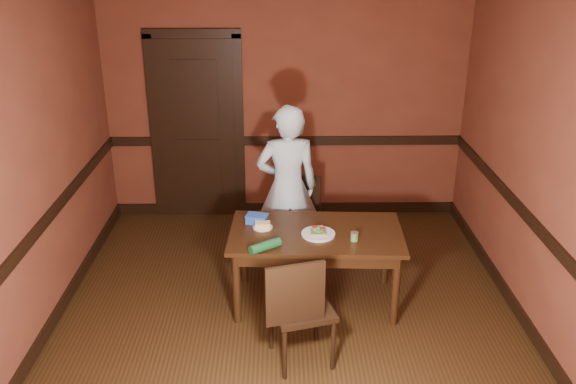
{
  "coord_description": "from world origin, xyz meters",
  "views": [
    {
      "loc": [
        -0.07,
        -4.4,
        3.03
      ],
      "look_at": [
        0.0,
        0.35,
        1.05
      ],
      "focal_mm": 38.0,
      "sensor_mm": 36.0,
      "label": 1
    }
  ],
  "objects_px": {
    "cheese_saucer": "(263,226)",
    "chair_near": "(302,307)",
    "sandwich_plate": "(318,233)",
    "dining_table": "(315,267)",
    "chair_far": "(307,219)",
    "person": "(287,188)",
    "food_tub": "(257,219)",
    "sauce_jar": "(354,236)"
  },
  "relations": [
    {
      "from": "chair_far",
      "to": "dining_table",
      "type": "bearing_deg",
      "value": -71.41
    },
    {
      "from": "dining_table",
      "to": "sauce_jar",
      "type": "xyz_separation_m",
      "value": [
        0.31,
        -0.18,
        0.39
      ]
    },
    {
      "from": "sauce_jar",
      "to": "person",
      "type": "bearing_deg",
      "value": 121.68
    },
    {
      "from": "chair_near",
      "to": "cheese_saucer",
      "type": "relative_size",
      "value": 5.48
    },
    {
      "from": "sandwich_plate",
      "to": "food_tub",
      "type": "distance_m",
      "value": 0.58
    },
    {
      "from": "chair_near",
      "to": "food_tub",
      "type": "xyz_separation_m",
      "value": [
        -0.36,
        1.0,
        0.27
      ]
    },
    {
      "from": "person",
      "to": "cheese_saucer",
      "type": "distance_m",
      "value": 0.68
    },
    {
      "from": "chair_near",
      "to": "cheese_saucer",
      "type": "distance_m",
      "value": 0.98
    },
    {
      "from": "cheese_saucer",
      "to": "food_tub",
      "type": "xyz_separation_m",
      "value": [
        -0.05,
        0.1,
        0.02
      ]
    },
    {
      "from": "dining_table",
      "to": "sauce_jar",
      "type": "relative_size",
      "value": 19.16
    },
    {
      "from": "person",
      "to": "food_tub",
      "type": "bearing_deg",
      "value": 56.22
    },
    {
      "from": "chair_near",
      "to": "sauce_jar",
      "type": "distance_m",
      "value": 0.83
    },
    {
      "from": "chair_far",
      "to": "cheese_saucer",
      "type": "xyz_separation_m",
      "value": [
        -0.43,
        -0.78,
        0.3
      ]
    },
    {
      "from": "chair_far",
      "to": "chair_near",
      "type": "bearing_deg",
      "value": -77.79
    },
    {
      "from": "chair_far",
      "to": "sauce_jar",
      "type": "height_order",
      "value": "chair_far"
    },
    {
      "from": "dining_table",
      "to": "chair_far",
      "type": "height_order",
      "value": "chair_far"
    },
    {
      "from": "chair_far",
      "to": "person",
      "type": "height_order",
      "value": "person"
    },
    {
      "from": "person",
      "to": "sandwich_plate",
      "type": "relative_size",
      "value": 5.66
    },
    {
      "from": "chair_far",
      "to": "cheese_saucer",
      "type": "height_order",
      "value": "chair_far"
    },
    {
      "from": "dining_table",
      "to": "person",
      "type": "distance_m",
      "value": 0.89
    },
    {
      "from": "dining_table",
      "to": "person",
      "type": "relative_size",
      "value": 0.91
    },
    {
      "from": "person",
      "to": "sauce_jar",
      "type": "bearing_deg",
      "value": 115.33
    },
    {
      "from": "chair_near",
      "to": "chair_far",
      "type": "bearing_deg",
      "value": -109.65
    },
    {
      "from": "dining_table",
      "to": "person",
      "type": "xyz_separation_m",
      "value": [
        -0.24,
        0.71,
        0.47
      ]
    },
    {
      "from": "chair_far",
      "to": "food_tub",
      "type": "relative_size",
      "value": 3.88
    },
    {
      "from": "sandwich_plate",
      "to": "cheese_saucer",
      "type": "xyz_separation_m",
      "value": [
        -0.48,
        0.14,
        0.0
      ]
    },
    {
      "from": "chair_far",
      "to": "person",
      "type": "xyz_separation_m",
      "value": [
        -0.2,
        -0.14,
        0.4
      ]
    },
    {
      "from": "dining_table",
      "to": "cheese_saucer",
      "type": "relative_size",
      "value": 8.67
    },
    {
      "from": "chair_near",
      "to": "sandwich_plate",
      "type": "distance_m",
      "value": 0.81
    },
    {
      "from": "chair_far",
      "to": "chair_near",
      "type": "relative_size",
      "value": 0.88
    },
    {
      "from": "sandwich_plate",
      "to": "food_tub",
      "type": "bearing_deg",
      "value": 155.09
    },
    {
      "from": "dining_table",
      "to": "sandwich_plate",
      "type": "height_order",
      "value": "sandwich_plate"
    },
    {
      "from": "cheese_saucer",
      "to": "chair_near",
      "type": "bearing_deg",
      "value": -70.79
    },
    {
      "from": "dining_table",
      "to": "chair_far",
      "type": "bearing_deg",
      "value": 94.94
    },
    {
      "from": "chair_far",
      "to": "cheese_saucer",
      "type": "distance_m",
      "value": 0.94
    },
    {
      "from": "person",
      "to": "sauce_jar",
      "type": "relative_size",
      "value": 21.06
    },
    {
      "from": "sandwich_plate",
      "to": "sauce_jar",
      "type": "height_order",
      "value": "sauce_jar"
    },
    {
      "from": "sauce_jar",
      "to": "chair_far",
      "type": "bearing_deg",
      "value": 108.59
    },
    {
      "from": "chair_near",
      "to": "sandwich_plate",
      "type": "relative_size",
      "value": 3.26
    },
    {
      "from": "dining_table",
      "to": "sandwich_plate",
      "type": "distance_m",
      "value": 0.38
    },
    {
      "from": "chair_far",
      "to": "cheese_saucer",
      "type": "bearing_deg",
      "value": -102.57
    },
    {
      "from": "sauce_jar",
      "to": "cheese_saucer",
      "type": "distance_m",
      "value": 0.81
    }
  ]
}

